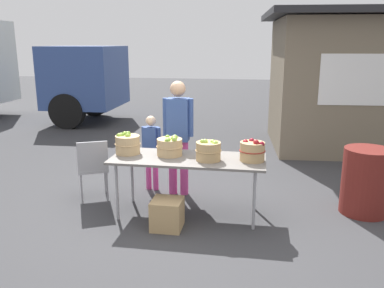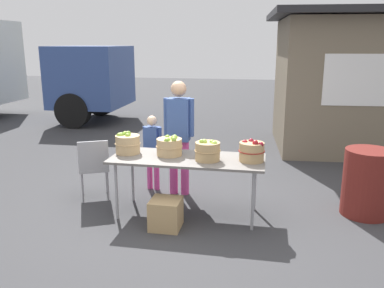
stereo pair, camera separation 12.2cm
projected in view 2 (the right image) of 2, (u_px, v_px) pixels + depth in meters
ground_plane at (188, 214)px, 5.16m from camera, size 40.00×40.00×0.00m
market_table at (187, 161)px, 4.98m from camera, size 1.90×0.76×0.75m
apple_basket_green_0 at (127, 143)px, 5.15m from camera, size 0.33×0.33×0.29m
apple_basket_green_1 at (169, 146)px, 5.06m from camera, size 0.34×0.34×0.26m
apple_basket_green_2 at (208, 151)px, 4.83m from camera, size 0.32×0.32×0.27m
apple_basket_red_0 at (252, 151)px, 4.80m from camera, size 0.32×0.32×0.28m
vendor_adult at (179, 129)px, 5.62m from camera, size 0.43×0.22×1.63m
child_customer at (153, 147)px, 5.88m from camera, size 0.29×0.18×1.11m
food_kiosk at (355, 81)px, 8.15m from camera, size 3.70×3.15×2.74m
folding_chair at (94, 164)px, 5.52m from camera, size 0.53×0.53×0.86m
trash_barrel at (367, 183)px, 5.04m from camera, size 0.59×0.59×0.85m
produce_crate at (166, 214)px, 4.73m from camera, size 0.35×0.35×0.35m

